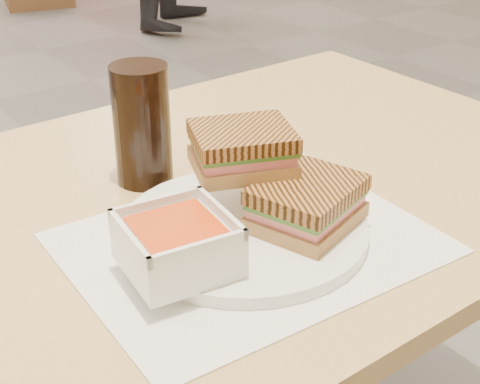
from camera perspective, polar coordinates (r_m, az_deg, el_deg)
main_table at (r=0.95m, az=-4.86°, el=-6.95°), size 1.21×0.73×0.75m
tray_liner at (r=0.80m, az=0.81°, el=-4.12°), size 0.41×0.32×0.00m
plate at (r=0.81m, az=0.30°, el=-2.97°), size 0.28×0.28×0.02m
soup_bowl at (r=0.72m, az=-5.04°, el=-4.34°), size 0.12×0.12×0.06m
panini_lower at (r=0.80m, az=5.41°, el=-0.92°), size 0.14×0.13×0.05m
panini_upper at (r=0.81m, az=0.20°, el=3.48°), size 0.14×0.13×0.05m
cola_glass at (r=0.92m, az=-7.89°, el=5.36°), size 0.07×0.07×0.16m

